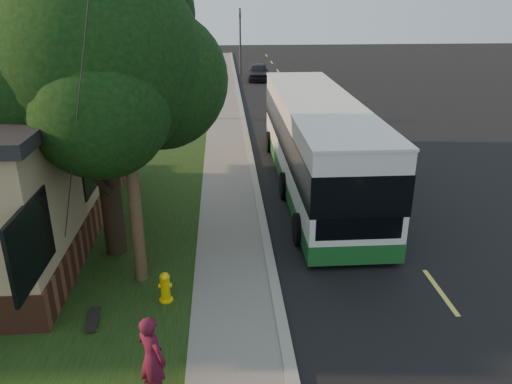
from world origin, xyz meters
TOP-DOWN VIEW (x-y plane):
  - ground at (0.00, 0.00)m, footprint 120.00×120.00m
  - road at (4.00, 10.00)m, footprint 8.00×80.00m
  - curb at (0.00, 10.00)m, footprint 0.25×80.00m
  - sidewalk at (-1.00, 10.00)m, footprint 2.00×80.00m
  - grass_verge at (-4.50, 10.00)m, footprint 5.00×80.00m
  - fire_hydrant at (-2.60, 0.00)m, footprint 0.32×0.32m
  - utility_pole at (-3.31, 0.99)m, footprint 2.86×3.21m
  - leafy_tree at (-4.17, 2.65)m, footprint 6.30×6.00m
  - bare_tree_near at (-3.50, 18.00)m, footprint 1.38×1.21m
  - bare_tree_far at (-3.00, 30.00)m, footprint 1.38×1.21m
  - traffic_signal at (0.50, 34.00)m, footprint 0.18×0.22m
  - transit_bus at (2.20, 7.17)m, footprint 2.81×12.20m
  - skateboarder at (-2.50, -2.98)m, footprint 0.72×0.71m
  - skateboard_main at (-4.11, -0.72)m, footprint 0.32×0.91m
  - dumpster at (-7.32, 9.62)m, footprint 1.37×1.11m
  - distant_car at (1.86, 31.36)m, footprint 1.89×4.06m

SIDE VIEW (x-z plane):
  - ground at x=0.00m, z-range 0.00..0.00m
  - road at x=4.00m, z-range 0.00..0.01m
  - grass_verge at x=-4.50m, z-range 0.00..0.07m
  - sidewalk at x=-1.00m, z-range 0.00..0.08m
  - curb at x=0.00m, z-range 0.00..0.12m
  - skateboard_main at x=-4.11m, z-range 0.09..0.17m
  - fire_hydrant at x=-2.60m, z-range 0.06..0.80m
  - dumpster at x=-7.32m, z-range 0.04..1.21m
  - distant_car at x=1.86m, z-range 0.00..1.34m
  - skateboarder at x=-2.50m, z-range 0.07..1.74m
  - transit_bus at x=2.20m, z-range 0.11..3.41m
  - bare_tree_far at x=-3.00m, z-range -0.01..4.02m
  - bare_tree_near at x=-3.50m, z-range 0.00..4.30m
  - traffic_signal at x=0.50m, z-range 0.41..5.91m
  - utility_pole at x=-3.31m, z-range 0.10..9.17m
  - leafy_tree at x=-4.17m, z-range 1.27..9.07m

